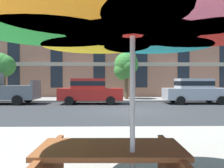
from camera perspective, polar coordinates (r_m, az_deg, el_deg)
name	(u,v)px	position (r m, az deg, el deg)	size (l,w,h in m)	color
ground_plane	(130,111)	(11.65, 4.81, -7.10)	(120.00, 120.00, 0.00)	#2D3033
sidewalk_far	(122,99)	(18.38, 2.63, -4.04)	(56.00, 3.60, 0.12)	gray
apartment_building	(118,42)	(26.93, 1.48, 11.02)	(40.12, 12.08, 12.80)	#A87056
sedan_red	(90,90)	(15.24, -5.77, -1.67)	(4.40, 1.98, 1.78)	#B21E19
sedan_silver	(195,90)	(16.39, 20.99, -1.55)	(4.40, 1.98, 1.78)	#A8AAB2
street_tree_left	(3,65)	(19.96, -26.87, 4.43)	(2.10, 1.85, 3.91)	brown
street_tree_middle	(126,66)	(18.20, 3.82, 4.70)	(2.07, 2.12, 4.04)	brown
patio_umbrella	(133,19)	(2.60, 5.44, 16.60)	(3.44, 3.20, 2.55)	silver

